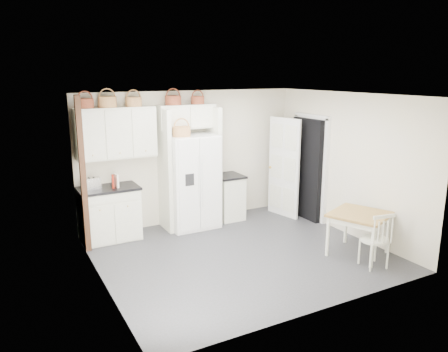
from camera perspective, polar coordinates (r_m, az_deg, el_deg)
floor at (r=7.38m, az=2.19°, el=-10.12°), size 4.50×4.50×0.00m
ceiling at (r=6.77m, az=2.39°, el=10.49°), size 4.50×4.50×0.00m
wall_back at (r=8.70m, az=-4.39°, el=2.49°), size 4.50×0.00×4.50m
wall_left at (r=6.17m, az=-16.07°, el=-2.59°), size 0.00×4.00×4.00m
wall_right at (r=8.30m, az=15.81°, el=1.48°), size 0.00×4.00×4.00m
refrigerator at (r=8.40m, az=-4.25°, el=-0.71°), size 0.93×0.75×1.80m
base_cab_left at (r=8.11m, az=-14.70°, el=-4.87°), size 1.00×0.63×0.93m
base_cab_right at (r=8.94m, az=0.57°, el=-2.85°), size 0.50×0.60×0.88m
dining_table at (r=7.56m, az=17.13°, el=-7.23°), size 1.12×1.12×0.71m
windsor_chair at (r=7.15m, az=19.06°, el=-7.88°), size 0.49×0.45×0.88m
counter_left at (r=7.97m, az=-14.90°, el=-1.56°), size 1.04×0.67×0.04m
counter_right at (r=8.83m, az=0.57°, el=0.01°), size 0.54×0.64×0.04m
toaster at (r=7.88m, az=-16.91°, el=-0.94°), size 0.30×0.18×0.20m
cookbook_red at (r=7.88m, az=-14.31°, el=-0.70°), size 0.06×0.15×0.22m
cookbook_cream at (r=7.89m, az=-13.89°, el=-0.61°), size 0.06×0.16×0.24m
basket_upper_a at (r=7.81m, az=-17.68°, el=9.02°), size 0.28×0.28×0.16m
basket_upper_b at (r=7.88m, az=-14.98°, el=9.32°), size 0.31×0.31×0.18m
basket_upper_c at (r=8.00m, az=-11.72°, el=9.48°), size 0.29×0.29×0.17m
basket_bridge_a at (r=8.25m, az=-6.65°, el=9.79°), size 0.30×0.30×0.17m
basket_bridge_b at (r=8.45m, az=-3.46°, el=9.86°), size 0.26×0.26×0.15m
basket_fridge_a at (r=8.03m, az=-5.56°, el=5.82°), size 0.34×0.34×0.18m
upper_cabinet at (r=7.96m, az=-13.93°, el=5.49°), size 1.40×0.34×0.90m
bridge_cabinet at (r=8.37m, az=-4.97°, el=7.75°), size 1.12×0.34×0.45m
fridge_panel_left at (r=8.22m, az=-7.74°, el=0.68°), size 0.08×0.60×2.30m
fridge_panel_right at (r=8.62m, az=-1.38°, el=1.40°), size 0.08×0.60×2.30m
trim_post at (r=7.46m, az=-17.94°, el=0.03°), size 0.09×0.09×2.60m
doorway_void at (r=9.03m, az=10.92°, el=0.90°), size 0.18×0.85×2.05m
door_slab at (r=9.08m, az=7.82°, el=1.08°), size 0.21×0.79×2.05m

